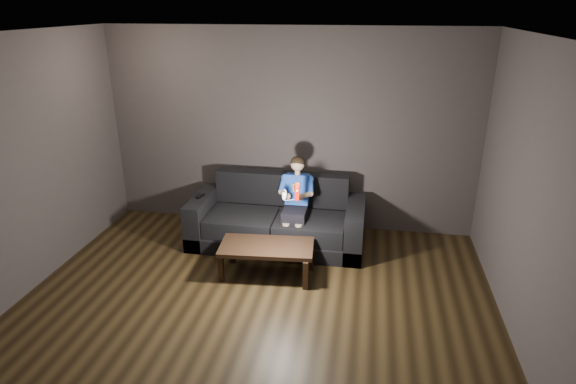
# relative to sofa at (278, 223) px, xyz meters

# --- Properties ---
(floor) EXTENTS (5.00, 5.00, 0.00)m
(floor) POSITION_rel_sofa_xyz_m (0.05, -1.87, -0.28)
(floor) COLOR black
(floor) RESTS_ON ground
(back_wall) EXTENTS (5.00, 0.04, 2.70)m
(back_wall) POSITION_rel_sofa_xyz_m (0.05, 0.63, 1.07)
(back_wall) COLOR #3F3837
(back_wall) RESTS_ON ground
(right_wall) EXTENTS (0.04, 5.00, 2.70)m
(right_wall) POSITION_rel_sofa_xyz_m (2.55, -1.87, 1.07)
(right_wall) COLOR #3F3837
(right_wall) RESTS_ON ground
(ceiling) EXTENTS (5.00, 5.00, 0.02)m
(ceiling) POSITION_rel_sofa_xyz_m (0.05, -1.87, 2.42)
(ceiling) COLOR silver
(ceiling) RESTS_ON back_wall
(sofa) EXTENTS (2.22, 0.96, 0.86)m
(sofa) POSITION_rel_sofa_xyz_m (0.00, 0.00, 0.00)
(sofa) COLOR black
(sofa) RESTS_ON floor
(child) EXTENTS (0.44, 0.53, 1.07)m
(child) POSITION_rel_sofa_xyz_m (0.25, -0.06, 0.43)
(child) COLOR black
(child) RESTS_ON sofa
(wii_remote_red) EXTENTS (0.05, 0.08, 0.21)m
(wii_remote_red) POSITION_rel_sofa_xyz_m (0.33, -0.48, 0.65)
(wii_remote_red) COLOR #D70B00
(wii_remote_red) RESTS_ON child
(nunchuk_white) EXTENTS (0.06, 0.09, 0.14)m
(nunchuk_white) POSITION_rel_sofa_xyz_m (0.18, -0.47, 0.59)
(nunchuk_white) COLOR white
(nunchuk_white) RESTS_ON child
(wii_remote_black) EXTENTS (0.07, 0.15, 0.03)m
(wii_remote_black) POSITION_rel_sofa_xyz_m (-1.00, -0.08, 0.34)
(wii_remote_black) COLOR black
(wii_remote_black) RESTS_ON sofa
(coffee_table) EXTENTS (1.10, 0.62, 0.39)m
(coffee_table) POSITION_rel_sofa_xyz_m (0.04, -0.83, 0.05)
(coffee_table) COLOR black
(coffee_table) RESTS_ON floor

